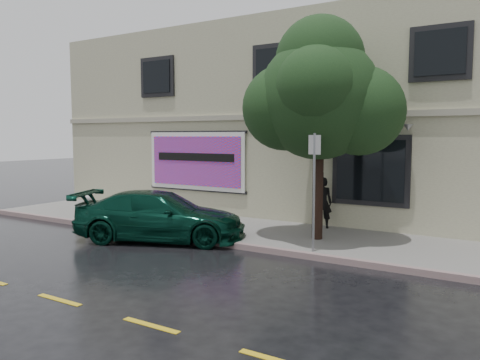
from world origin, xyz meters
The scene contains 12 objects.
ground centered at (0.00, 0.00, 0.00)m, with size 90.00×90.00×0.00m, color black.
sidewalk centered at (0.00, 3.25, 0.07)m, with size 20.00×3.50×0.15m, color gray.
curb centered at (0.00, 1.50, 0.07)m, with size 20.00×0.18×0.16m, color gray.
road_marking centered at (0.00, -3.50, 0.01)m, with size 19.00×0.12×0.01m, color gold.
building centered at (0.00, 9.00, 3.50)m, with size 20.00×8.12×7.00m.
billboard centered at (-3.20, 4.92, 2.05)m, with size 4.30×0.16×2.20m.
car centered at (-1.68, 1.20, 0.70)m, with size 2.13×4.81×1.40m, color #083124.
pedestrian centered at (1.86, 4.60, 0.94)m, with size 0.57×0.38×1.57m, color black.
umbrella centered at (1.86, 4.60, 2.13)m, with size 1.11×1.11×0.82m, color black.
street_tree centered at (2.31, 3.08, 3.94)m, with size 3.27×3.27×5.44m.
fire_hydrant centered at (-5.37, 1.80, 0.56)m, with size 0.34×0.32×0.83m.
sign_pole centered at (2.76, 1.70, 1.86)m, with size 0.35×0.11×2.88m.
Camera 1 is at (7.08, -8.82, 2.97)m, focal length 35.00 mm.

